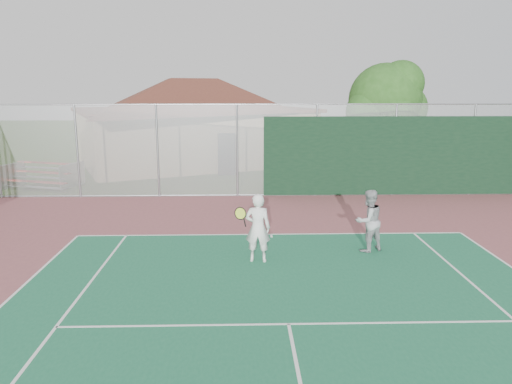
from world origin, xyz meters
TOP-DOWN VIEW (x-y plane):
  - back_fence at (2.11, 16.98)m, footprint 20.08×0.11m
  - clubhouse at (-3.43, 25.50)m, footprint 14.76×12.56m
  - bleachers at (-9.21, 18.99)m, footprint 3.09×2.30m
  - tree at (5.55, 20.23)m, footprint 3.77×3.57m
  - player_white_front at (-0.46, 9.68)m, footprint 0.91×0.65m
  - player_grey_back at (2.39, 10.37)m, footprint 0.96×0.88m

SIDE VIEW (x-z plane):
  - bleachers at x=-9.21m, z-range 0.03..1.02m
  - player_grey_back at x=2.39m, z-range 0.00..1.60m
  - player_white_front at x=-0.46m, z-range 0.01..1.68m
  - back_fence at x=2.11m, z-range -0.09..3.43m
  - clubhouse at x=-3.43m, z-range 0.04..5.44m
  - tree at x=5.55m, z-range 0.83..6.08m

